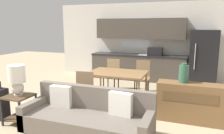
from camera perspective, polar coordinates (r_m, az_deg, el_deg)
The scene contains 13 objects.
ground_plane at distance 4.12m, azimuth -8.27°, elevation -16.84°, with size 20.00×20.00×0.00m, color tan.
wall_back at distance 8.04m, azimuth 7.43°, elevation 6.76°, with size 6.40×0.07×2.70m.
kitchen_counter at distance 7.80m, azimuth 6.94°, elevation 2.88°, with size 3.33×0.65×2.15m.
refrigerator at distance 7.48m, azimuth 22.66°, elevation 2.14°, with size 0.82×0.76×1.77m.
dining_table at distance 5.55m, azimuth 1.43°, elevation -1.97°, with size 1.44×0.98×0.74m.
couch at distance 3.90m, azimuth -6.19°, elevation -13.04°, with size 2.24×0.80×0.83m.
side_table at distance 4.69m, azimuth -23.10°, elevation -8.99°, with size 0.49×0.49×0.57m.
table_lamp at distance 4.58m, azimuth -23.61°, elevation -2.64°, with size 0.32×0.32×0.59m.
credenza at distance 4.66m, azimuth 19.52°, elevation -8.72°, with size 1.26×0.39×0.79m.
vase at distance 4.54m, azimuth 18.23°, elevation -1.61°, with size 0.19×0.19×0.39m.
dining_chair_far_left at distance 6.52m, azimuth 0.00°, elevation -1.67°, with size 0.43×0.43×0.91m.
dining_chair_far_right at distance 6.30m, azimuth 7.92°, elevation -2.20°, with size 0.45×0.45×0.91m.
dining_chair_near_left at distance 5.02m, azimuth -6.59°, elevation -5.52°, with size 0.46×0.46×0.91m.
Camera 1 is at (1.78, -3.19, 1.90)m, focal length 35.00 mm.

